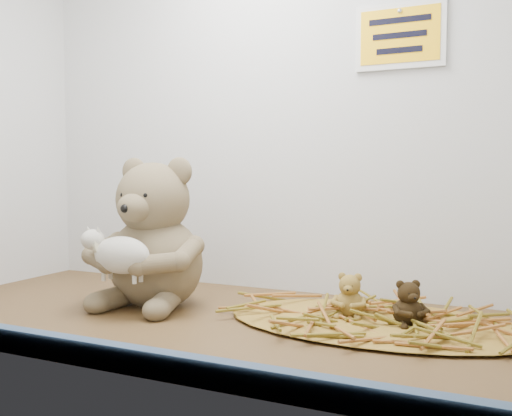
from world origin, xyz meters
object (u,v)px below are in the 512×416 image
at_px(toy_lamb, 122,255).
at_px(mini_teddy_brown, 408,301).
at_px(mini_teddy_tan, 350,293).
at_px(main_teddy, 155,231).

distance_m(toy_lamb, mini_teddy_brown, 0.52).
xyz_separation_m(toy_lamb, mini_teddy_brown, (0.50, 0.13, -0.07)).
bearing_deg(mini_teddy_brown, mini_teddy_tan, 138.55).
relative_size(main_teddy, mini_teddy_tan, 3.75).
bearing_deg(mini_teddy_tan, main_teddy, 179.15).
bearing_deg(mini_teddy_tan, mini_teddy_brown, -14.64).
height_order(mini_teddy_tan, mini_teddy_brown, mini_teddy_tan).
height_order(toy_lamb, mini_teddy_tan, toy_lamb).
xyz_separation_m(main_teddy, mini_teddy_tan, (0.40, 0.04, -0.10)).
xyz_separation_m(toy_lamb, mini_teddy_tan, (0.40, 0.15, -0.07)).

